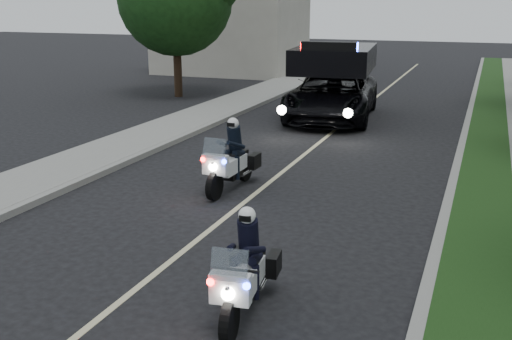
% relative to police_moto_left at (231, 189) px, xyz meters
% --- Properties ---
extents(ground, '(120.00, 120.00, 0.00)m').
position_rel_police_moto_left_xyz_m(ground, '(0.64, -4.42, 0.00)').
color(ground, black).
rests_on(ground, ground).
extents(curb_right, '(0.20, 60.00, 0.15)m').
position_rel_police_moto_left_xyz_m(curb_right, '(4.74, 5.58, 0.07)').
color(curb_right, gray).
rests_on(curb_right, ground).
extents(grass_verge, '(1.20, 60.00, 0.16)m').
position_rel_police_moto_left_xyz_m(grass_verge, '(5.44, 5.58, 0.08)').
color(grass_verge, '#193814').
rests_on(grass_verge, ground).
extents(curb_left, '(0.20, 60.00, 0.15)m').
position_rel_police_moto_left_xyz_m(curb_left, '(-3.46, 5.58, 0.07)').
color(curb_left, gray).
rests_on(curb_left, ground).
extents(sidewalk_left, '(2.00, 60.00, 0.16)m').
position_rel_police_moto_left_xyz_m(sidewalk_left, '(-4.56, 5.58, 0.08)').
color(sidewalk_left, gray).
rests_on(sidewalk_left, ground).
extents(building_far, '(8.00, 6.00, 7.00)m').
position_rel_police_moto_left_xyz_m(building_far, '(-9.36, 21.58, 3.50)').
color(building_far, '#A8A396').
rests_on(building_far, ground).
extents(lane_marking, '(0.12, 50.00, 0.01)m').
position_rel_police_moto_left_xyz_m(lane_marking, '(0.64, 5.58, 0.00)').
color(lane_marking, '#BFB78C').
rests_on(lane_marking, ground).
extents(police_moto_left, '(0.75, 1.97, 1.66)m').
position_rel_police_moto_left_xyz_m(police_moto_left, '(0.00, 0.00, 0.00)').
color(police_moto_left, silver).
rests_on(police_moto_left, ground).
extents(police_moto_right, '(0.85, 1.85, 1.52)m').
position_rel_police_moto_left_xyz_m(police_moto_right, '(2.44, -5.11, 0.00)').
color(police_moto_right, silver).
rests_on(police_moto_right, ground).
extents(police_suv, '(3.59, 6.57, 3.05)m').
position_rel_police_moto_left_xyz_m(police_suv, '(0.01, 9.24, 0.00)').
color(police_suv, black).
rests_on(police_suv, ground).
extents(bicycle, '(0.68, 1.85, 0.96)m').
position_rel_police_moto_left_xyz_m(bicycle, '(-1.50, 19.69, 0.00)').
color(bicycle, black).
rests_on(bicycle, ground).
extents(cyclist, '(0.68, 0.50, 1.76)m').
position_rel_police_moto_left_xyz_m(cyclist, '(-1.50, 19.69, 0.00)').
color(cyclist, black).
rests_on(cyclist, ground).
extents(tree_left_near, '(6.37, 6.37, 8.37)m').
position_rel_police_moto_left_xyz_m(tree_left_near, '(-7.76, 11.86, 0.00)').
color(tree_left_near, '#184115').
rests_on(tree_left_near, ground).
extents(tree_left_far, '(7.13, 7.13, 11.30)m').
position_rel_police_moto_left_xyz_m(tree_left_far, '(-8.67, 22.85, 0.00)').
color(tree_left_far, black).
rests_on(tree_left_far, ground).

